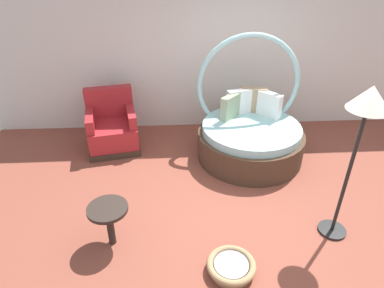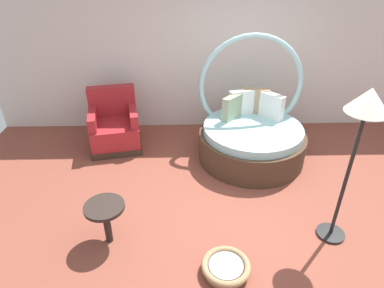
{
  "view_description": "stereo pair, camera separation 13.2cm",
  "coord_description": "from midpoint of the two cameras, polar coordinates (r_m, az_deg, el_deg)",
  "views": [
    {
      "loc": [
        -0.84,
        -3.11,
        2.93
      ],
      "look_at": [
        -0.6,
        0.86,
        0.55
      ],
      "focal_mm": 31.49,
      "sensor_mm": 36.0,
      "label": 1
    },
    {
      "loc": [
        -0.7,
        -3.11,
        2.93
      ],
      "look_at": [
        -0.6,
        0.86,
        0.55
      ],
      "focal_mm": 31.49,
      "sensor_mm": 36.0,
      "label": 2
    }
  ],
  "objects": [
    {
      "name": "side_table",
      "position": [
        3.82,
        -14.98,
        -11.42
      ],
      "size": [
        0.44,
        0.44,
        0.52
      ],
      "color": "#2D231E",
      "rests_on": "ground_plane"
    },
    {
      "name": "back_wall",
      "position": [
        5.93,
        4.36,
        15.23
      ],
      "size": [
        8.0,
        0.12,
        2.67
      ],
      "primitive_type": "cube",
      "color": "silver",
      "rests_on": "ground_plane"
    },
    {
      "name": "ground_plane",
      "position": [
        4.35,
        7.9,
        -12.01
      ],
      "size": [
        8.0,
        8.0,
        0.02
      ],
      "primitive_type": "cube",
      "color": "brown"
    },
    {
      "name": "pet_basket",
      "position": [
        3.7,
        5.56,
        -19.95
      ],
      "size": [
        0.51,
        0.51,
        0.13
      ],
      "color": "#9E7F56",
      "rests_on": "ground_plane"
    },
    {
      "name": "red_armchair",
      "position": [
        5.67,
        -13.99,
        2.63
      ],
      "size": [
        0.93,
        0.93,
        0.94
      ],
      "color": "#38281E",
      "rests_on": "ground_plane"
    },
    {
      "name": "floor_lamp",
      "position": [
        3.58,
        26.42,
        4.54
      ],
      "size": [
        0.4,
        0.4,
        1.82
      ],
      "color": "black",
      "rests_on": "ground_plane"
    },
    {
      "name": "round_daybed",
      "position": [
        5.31,
        9.05,
        1.84
      ],
      "size": [
        1.63,
        1.63,
        1.84
      ],
      "color": "#473323",
      "rests_on": "ground_plane"
    }
  ]
}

